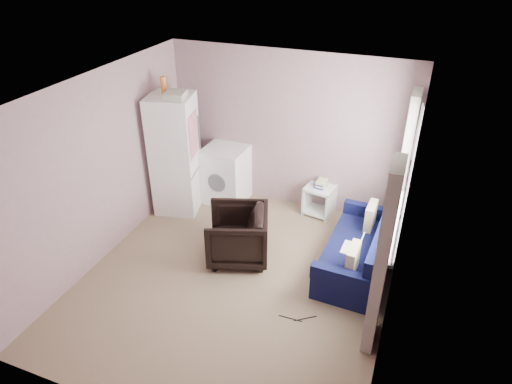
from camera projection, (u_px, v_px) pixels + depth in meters
room at (235, 197)px, 5.33m from camera, size 3.84×4.24×2.54m
armchair at (237, 233)px, 6.15m from camera, size 0.97×1.00×0.82m
fridge at (175, 154)px, 7.01m from camera, size 0.78×0.78×2.14m
washing_machine at (226, 173)px, 7.47m from camera, size 0.69×0.70×0.94m
side_table at (320, 198)px, 7.20m from camera, size 0.50×0.50×0.59m
sofa at (361, 253)px, 5.99m from camera, size 0.84×1.72×0.75m
window_dressing at (395, 207)px, 5.41m from camera, size 0.17×2.62×2.18m
floor_cables at (298, 318)px, 5.35m from camera, size 0.42×0.18×0.01m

